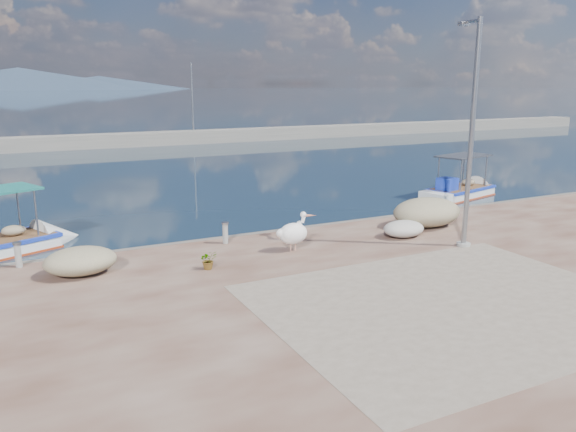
{
  "coord_description": "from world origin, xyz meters",
  "views": [
    {
      "loc": [
        -8.11,
        -12.39,
        5.58
      ],
      "look_at": [
        0.0,
        3.8,
        1.3
      ],
      "focal_mm": 35.0,
      "sensor_mm": 36.0,
      "label": 1
    }
  ],
  "objects_px": {
    "boat_right": "(460,193)",
    "bollard_near": "(225,232)",
    "lamp_post": "(470,143)",
    "pelican": "(294,233)"
  },
  "relations": [
    {
      "from": "pelican",
      "to": "bollard_near",
      "type": "relative_size",
      "value": 1.81
    },
    {
      "from": "boat_right",
      "to": "lamp_post",
      "type": "height_order",
      "value": "lamp_post"
    },
    {
      "from": "boat_right",
      "to": "pelican",
      "type": "xyz_separation_m",
      "value": [
        -12.58,
        -6.06,
        0.89
      ]
    },
    {
      "from": "boat_right",
      "to": "bollard_near",
      "type": "distance_m",
      "value": 14.85
    },
    {
      "from": "boat_right",
      "to": "lamp_post",
      "type": "distance_m",
      "value": 11.51
    },
    {
      "from": "lamp_post",
      "to": "bollard_near",
      "type": "xyz_separation_m",
      "value": [
        -6.74,
        3.68,
        -2.91
      ]
    },
    {
      "from": "boat_right",
      "to": "bollard_near",
      "type": "relative_size",
      "value": 7.59
    },
    {
      "from": "boat_right",
      "to": "lamp_post",
      "type": "bearing_deg",
      "value": -147.32
    },
    {
      "from": "pelican",
      "to": "bollard_near",
      "type": "distance_m",
      "value": 2.38
    },
    {
      "from": "pelican",
      "to": "boat_right",
      "type": "bearing_deg",
      "value": 32.92
    }
  ]
}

